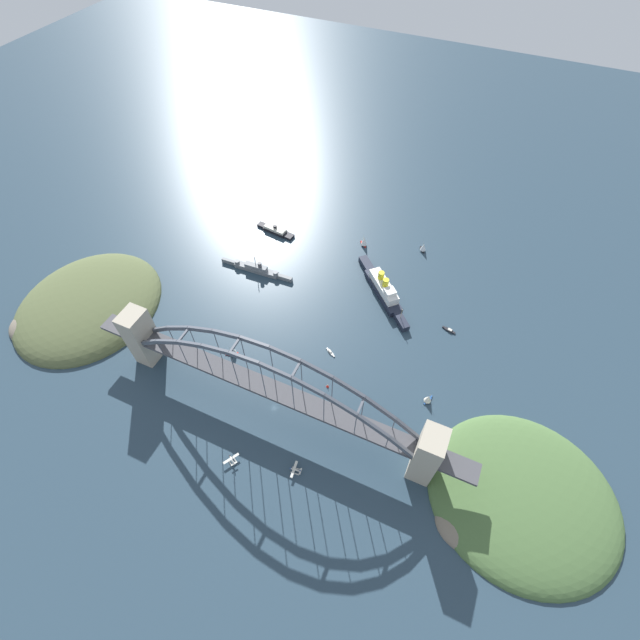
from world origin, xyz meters
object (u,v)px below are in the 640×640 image
object	(u,v)px
seaplane_second_in_formation	(295,470)
small_boat_0	(364,241)
seaplane_taxiing_near_bridge	(232,460)
small_boat_2	(449,330)
small_boat_3	(330,352)
harbor_ferry_steamer	(276,230)
harbor_arch_bridge	(271,389)
channel_marker_buoy	(328,386)
ocean_liner	(383,289)
naval_cruiser	(257,269)
small_boat_4	(428,399)
small_boat_1	(423,247)
small_boat_5	(232,350)

from	to	relation	value
seaplane_second_in_formation	small_boat_0	xyz separation A→B (m)	(-35.57, 219.41, 3.45)
seaplane_taxiing_near_bridge	small_boat_2	bearing A→B (deg)	57.65
small_boat_2	seaplane_second_in_formation	bearing A→B (deg)	-112.45
seaplane_second_in_formation	small_boat_3	world-z (taller)	seaplane_second_in_formation
harbor_ferry_steamer	seaplane_second_in_formation	world-z (taller)	harbor_ferry_steamer
harbor_arch_bridge	channel_marker_buoy	bearing A→B (deg)	47.76
small_boat_0	small_boat_3	xyz separation A→B (m)	(19.56, -125.17, -4.65)
small_boat_0	channel_marker_buoy	distance (m)	156.69
ocean_liner	small_boat_3	size ratio (longest dim) A/B	7.25
ocean_liner	naval_cruiser	xyz separation A→B (m)	(-111.92, -21.80, -2.69)
ocean_liner	seaplane_second_in_formation	bearing A→B (deg)	-90.23
small_boat_2	seaplane_taxiing_near_bridge	bearing A→B (deg)	-122.35
naval_cruiser	seaplane_taxiing_near_bridge	distance (m)	173.65
naval_cruiser	small_boat_0	distance (m)	104.39
seaplane_second_in_formation	small_boat_2	world-z (taller)	seaplane_second_in_formation
naval_cruiser	small_boat_4	size ratio (longest dim) A/B	7.54
small_boat_3	small_boat_4	size ratio (longest dim) A/B	1.00
small_boat_4	seaplane_taxiing_near_bridge	bearing A→B (deg)	-137.82
small_boat_1	harbor_ferry_steamer	bearing A→B (deg)	-166.55
channel_marker_buoy	small_boat_2	bearing A→B (deg)	51.72
seaplane_second_in_formation	channel_marker_buoy	distance (m)	65.88
harbor_ferry_steamer	channel_marker_buoy	xyz separation A→B (m)	(115.24, -136.37, -1.19)
naval_cruiser	seaplane_taxiing_near_bridge	world-z (taller)	naval_cruiser
harbor_ferry_steamer	seaplane_second_in_formation	distance (m)	235.52
seaplane_second_in_formation	small_boat_3	xyz separation A→B (m)	(-16.02, 94.24, -1.20)
small_boat_1	small_boat_3	size ratio (longest dim) A/B	1.09
harbor_arch_bridge	channel_marker_buoy	xyz separation A→B (m)	(28.15, 31.00, -26.59)
harbor_arch_bridge	channel_marker_buoy	distance (m)	49.60
harbor_arch_bridge	small_boat_2	world-z (taller)	harbor_arch_bridge
harbor_arch_bridge	small_boat_4	world-z (taller)	harbor_arch_bridge
naval_cruiser	small_boat_2	xyz separation A→B (m)	(174.58, 5.80, -2.35)
ocean_liner	small_boat_3	distance (m)	77.09
small_boat_1	small_boat_2	size ratio (longest dim) A/B	0.89
seaplane_taxiing_near_bridge	small_boat_1	distance (m)	253.29
small_boat_5	channel_marker_buoy	bearing A→B (deg)	2.70
small_boat_0	small_boat_3	size ratio (longest dim) A/B	1.24
harbor_ferry_steamer	seaplane_taxiing_near_bridge	bearing A→B (deg)	-69.39
small_boat_0	small_boat_4	bearing A→B (deg)	-53.44
harbor_ferry_steamer	seaplane_second_in_formation	size ratio (longest dim) A/B	3.56
ocean_liner	small_boat_3	xyz separation A→B (m)	(-16.69, -75.09, -5.14)
naval_cruiser	channel_marker_buoy	world-z (taller)	naval_cruiser
small_boat_3	small_boat_5	bearing A→B (deg)	-154.71
harbor_arch_bridge	naval_cruiser	distance (m)	138.98
harbor_arch_bridge	small_boat_0	world-z (taller)	harbor_arch_bridge
harbor_ferry_steamer	small_boat_4	xyz separation A→B (m)	(185.69, -117.66, 1.84)
harbor_ferry_steamer	channel_marker_buoy	bearing A→B (deg)	-49.80
ocean_liner	small_boat_2	size ratio (longest dim) A/B	5.93
ocean_liner	harbor_ferry_steamer	world-z (taller)	ocean_liner
small_boat_1	seaplane_taxiing_near_bridge	bearing A→B (deg)	-103.37
ocean_liner	seaplane_taxiing_near_bridge	distance (m)	185.34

